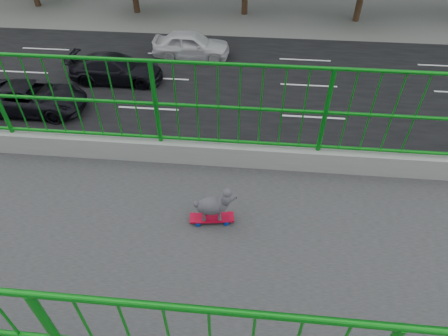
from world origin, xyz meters
TOP-DOWN VIEW (x-y plane):
  - road at (-13.00, 0.00)m, footprint 18.00×90.00m
  - skateboard at (-0.37, 4.78)m, footprint 0.21×0.51m
  - poodle at (-0.38, 4.81)m, footprint 0.23×0.47m
  - car_2 at (-12.40, -5.43)m, footprint 2.32×5.04m
  - car_3 at (-15.60, -2.32)m, footprint 2.00×4.92m
  - car_4 at (-18.80, 1.24)m, footprint 1.81×4.50m

SIDE VIEW (x-z plane):
  - road at x=-13.00m, z-range 0.00..0.02m
  - car_2 at x=-12.40m, z-range 0.00..1.40m
  - car_3 at x=-15.60m, z-range 0.00..1.43m
  - car_4 at x=-18.80m, z-range 0.00..1.53m
  - skateboard at x=-0.37m, z-range 7.02..7.08m
  - poodle at x=-0.38m, z-range 7.08..7.47m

